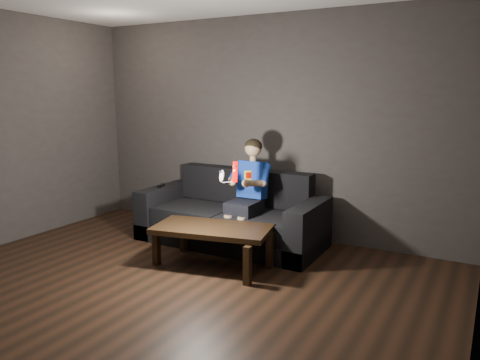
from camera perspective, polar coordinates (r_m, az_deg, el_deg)
The scene contains 8 objects.
floor at distance 4.14m, azimuth -12.75°, elevation -15.02°, with size 5.00×5.00×0.00m, color black.
back_wall at distance 5.85m, azimuth 3.25°, elevation 6.47°, with size 5.00×0.04×2.70m, color #3E3735.
sofa at distance 5.60m, azimuth -1.00°, elevation -4.88°, with size 2.19×0.95×0.85m.
child at distance 5.33m, azimuth 1.01°, elevation -0.62°, with size 0.48×0.59×1.17m.
wii_remote_red at distance 4.85m, azimuth -0.56°, elevation 1.00°, with size 0.07×0.09×0.22m.
nunchuk_white at distance 4.95m, azimuth -2.24°, elevation 0.50°, with size 0.05×0.08×0.14m.
wii_remote_black at distance 6.00m, azimuth -9.58°, elevation -0.67°, with size 0.08×0.17×0.03m.
coffee_table at distance 4.81m, azimuth -3.40°, elevation -6.34°, with size 1.28×0.82×0.43m.
Camera 1 is at (2.54, -2.75, 1.78)m, focal length 35.00 mm.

